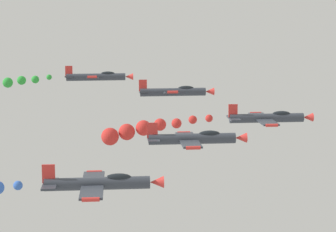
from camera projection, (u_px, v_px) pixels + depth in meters
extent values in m
cylinder|color=#333842|center=(266.00, 118.00, 82.26)|extent=(1.19, 9.00, 1.19)
cone|color=red|center=(308.00, 117.00, 82.63)|extent=(1.13, 1.20, 1.13)
cube|color=#333842|center=(263.00, 119.00, 82.24)|extent=(9.18, 1.90, 0.94)
cylinder|color=red|center=(256.00, 113.00, 86.77)|extent=(0.39, 1.40, 0.39)
cylinder|color=red|center=(272.00, 125.00, 77.71)|extent=(0.39, 1.40, 0.39)
cube|color=#333842|center=(234.00, 118.00, 81.95)|extent=(3.80, 1.20, 0.49)
cube|color=red|center=(233.00, 111.00, 81.81)|extent=(0.27, 1.10, 1.61)
ellipsoid|color=black|center=(281.00, 114.00, 82.31)|extent=(0.85, 2.20, 0.76)
sphere|color=red|center=(209.00, 118.00, 81.85)|extent=(0.91, 0.91, 0.91)
sphere|color=red|center=(193.00, 120.00, 81.64)|extent=(1.03, 1.03, 1.03)
sphere|color=red|center=(177.00, 123.00, 81.22)|extent=(1.22, 1.22, 1.22)
sphere|color=red|center=(160.00, 125.00, 81.06)|extent=(1.48, 1.48, 1.48)
sphere|color=red|center=(143.00, 128.00, 80.63)|extent=(1.85, 1.85, 1.85)
sphere|color=red|center=(127.00, 132.00, 80.40)|extent=(1.95, 1.95, 1.95)
sphere|color=red|center=(110.00, 137.00, 79.96)|extent=(2.09, 2.09, 2.09)
cylinder|color=#333842|center=(173.00, 92.00, 93.45)|extent=(1.32, 9.00, 1.32)
cone|color=red|center=(210.00, 92.00, 93.83)|extent=(1.25, 1.20, 1.25)
cube|color=#333842|center=(170.00, 93.00, 93.42)|extent=(9.01, 1.90, 2.24)
cylinder|color=red|center=(168.00, 94.00, 98.01)|extent=(0.43, 1.40, 0.43)
cylinder|color=red|center=(173.00, 92.00, 88.84)|extent=(0.43, 1.40, 0.43)
cube|color=#333842|center=(144.00, 92.00, 93.16)|extent=(3.74, 1.20, 1.03)
cube|color=red|center=(143.00, 85.00, 93.14)|extent=(0.50, 1.10, 1.59)
ellipsoid|color=black|center=(186.00, 88.00, 93.58)|extent=(0.94, 2.20, 0.86)
cylinder|color=#333842|center=(192.00, 139.00, 70.32)|extent=(1.21, 9.00, 1.21)
cone|color=red|center=(241.00, 138.00, 70.69)|extent=(1.15, 1.20, 1.15)
cube|color=#333842|center=(188.00, 140.00, 70.30)|extent=(9.17, 1.90, 1.13)
cylinder|color=red|center=(184.00, 133.00, 74.85)|extent=(0.40, 1.40, 0.40)
cylinder|color=red|center=(193.00, 148.00, 65.76)|extent=(0.40, 1.40, 0.40)
cube|color=#333842|center=(153.00, 139.00, 70.02)|extent=(3.80, 1.20, 0.57)
cube|color=red|center=(152.00, 130.00, 69.89)|extent=(0.31, 1.10, 1.61)
ellipsoid|color=black|center=(209.00, 134.00, 70.39)|extent=(0.87, 2.20, 0.78)
cylinder|color=#333842|center=(96.00, 77.00, 104.31)|extent=(1.30, 9.00, 1.30)
cone|color=red|center=(129.00, 77.00, 104.68)|extent=(1.24, 1.20, 1.24)
cube|color=#333842|center=(93.00, 78.00, 104.28)|extent=(9.04, 1.90, 2.07)
cylinder|color=red|center=(94.00, 79.00, 108.87)|extent=(0.43, 1.40, 0.43)
cylinder|color=red|center=(92.00, 77.00, 99.70)|extent=(0.43, 1.40, 0.43)
cube|color=#333842|center=(70.00, 77.00, 104.01)|extent=(3.76, 1.20, 0.96)
cube|color=red|center=(69.00, 71.00, 103.98)|extent=(0.47, 1.10, 1.59)
ellipsoid|color=black|center=(108.00, 74.00, 104.42)|extent=(0.93, 2.20, 0.85)
sphere|color=green|center=(49.00, 77.00, 103.72)|extent=(0.83, 0.83, 0.83)
sphere|color=green|center=(35.00, 79.00, 103.58)|extent=(1.19, 1.19, 1.19)
sphere|color=green|center=(22.00, 80.00, 103.64)|extent=(1.37, 1.37, 1.37)
sphere|color=green|center=(8.00, 83.00, 103.61)|extent=(1.57, 1.57, 1.57)
cylinder|color=#333842|center=(97.00, 184.00, 58.21)|extent=(1.19, 9.00, 1.19)
cone|color=red|center=(157.00, 182.00, 58.58)|extent=(1.13, 1.20, 1.13)
cube|color=#333842|center=(93.00, 185.00, 58.19)|extent=(9.18, 1.90, 0.95)
cylinder|color=red|center=(94.00, 172.00, 62.73)|extent=(0.39, 1.40, 0.39)
cylinder|color=red|center=(91.00, 200.00, 53.66)|extent=(0.39, 1.40, 0.39)
cube|color=#333842|center=(50.00, 184.00, 57.91)|extent=(3.80, 1.20, 0.50)
cube|color=red|center=(49.00, 174.00, 57.76)|extent=(0.27, 1.10, 1.61)
ellipsoid|color=black|center=(118.00, 177.00, 58.27)|extent=(0.86, 2.20, 0.76)
sphere|color=blue|center=(18.00, 185.00, 57.70)|extent=(0.80, 0.80, 0.80)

